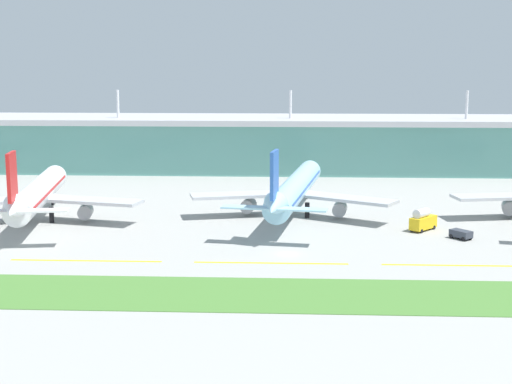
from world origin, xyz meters
TOP-DOWN VIEW (x-y plane):
  - ground_plane at (0.00, 0.00)m, footprint 600.00×600.00m
  - terminal_building at (-0.00, 110.48)m, footprint 288.00×34.00m
  - airliner_near_middle at (-57.05, 26.86)m, footprint 48.25×59.26m
  - airliner_center at (1.35, 35.93)m, footprint 48.30×67.01m
  - taxiway_stripe_mid_west at (-37.00, -6.58)m, footprint 28.00×0.70m
  - taxiway_stripe_centre at (-3.00, -6.58)m, footprint 28.00×0.70m
  - taxiway_stripe_mid_east at (31.00, -6.58)m, footprint 28.00×0.70m
  - grass_verge at (0.00, -25.43)m, footprint 300.00×18.00m
  - fuel_truck at (28.98, 21.70)m, footprint 6.71×7.12m
  - pushback_tug at (35.55, 14.12)m, footprint 4.64×4.93m

SIDE VIEW (x-z plane):
  - ground_plane at x=0.00m, z-range 0.00..0.00m
  - taxiway_stripe_mid_west at x=-37.00m, z-range 0.00..0.04m
  - taxiway_stripe_centre at x=-3.00m, z-range 0.00..0.04m
  - taxiway_stripe_mid_east at x=31.00m, z-range 0.00..0.04m
  - grass_verge at x=0.00m, z-range 0.00..0.10m
  - pushback_tug at x=35.55m, z-range 0.18..2.03m
  - fuel_truck at x=28.98m, z-range -0.21..4.74m
  - airliner_near_middle at x=-57.05m, z-range -3.01..15.89m
  - airliner_center at x=1.35m, z-range -3.00..15.90m
  - terminal_building at x=0.00m, z-range -4.30..22.54m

